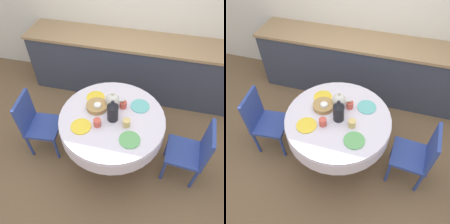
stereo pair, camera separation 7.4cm
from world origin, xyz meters
The scene contains 17 objects.
ground_plane centered at (0.00, 0.00, 0.00)m, with size 12.00×12.00×0.00m, color brown.
wall_back centered at (0.00, 1.66, 1.30)m, with size 7.00×0.05×2.60m.
kitchen_counter centered at (0.00, 1.33, 0.47)m, with size 3.24×0.64×0.95m.
dining_table centered at (0.00, 0.00, 0.60)m, with size 1.20×1.20×0.73m.
chair_left centered at (0.94, -0.07, 0.48)m, with size 0.43×0.43×0.87m.
chair_right centered at (-0.94, -0.10, 0.48)m, with size 0.44×0.44×0.87m.
plate_near_left centered at (-0.29, -0.22, 0.73)m, with size 0.22×0.22×0.01m, color yellow.
cup_near_left centered at (-0.12, -0.15, 0.77)m, with size 0.08×0.08×0.09m, color #CC4C3D.
plate_near_right centered at (0.25, -0.26, 0.73)m, with size 0.22×0.22×0.01m, color #5BA85B.
cup_near_right centered at (0.18, -0.08, 0.77)m, with size 0.08×0.08×0.09m, color #DBB766.
plate_far_left centered at (-0.26, 0.25, 0.73)m, with size 0.22×0.22×0.01m, color yellow.
cup_far_left centered at (-0.18, 0.07, 0.77)m, with size 0.08×0.08×0.09m, color white.
plate_far_right centered at (0.28, 0.23, 0.73)m, with size 0.22×0.22×0.01m, color #60BCB7.
cup_far_right centered at (0.09, 0.18, 0.77)m, with size 0.08×0.08×0.09m, color #CC4C3D.
coffee_carafe centered at (0.01, -0.02, 0.85)m, with size 0.12×0.12×0.28m.
teapot centered at (-0.03, 0.17, 0.82)m, with size 0.22×0.16×0.21m.
bread_basket centered at (-0.20, 0.09, 0.75)m, with size 0.24×0.24×0.05m, color #AD844C.
Camera 1 is at (0.38, -1.55, 2.57)m, focal length 35.00 mm.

